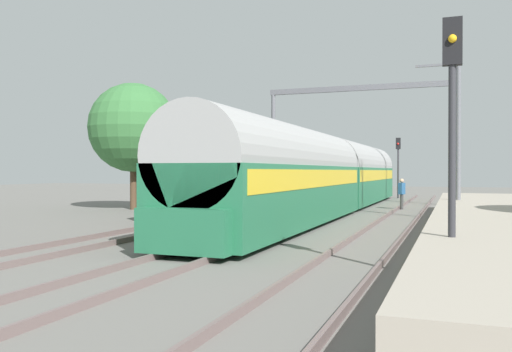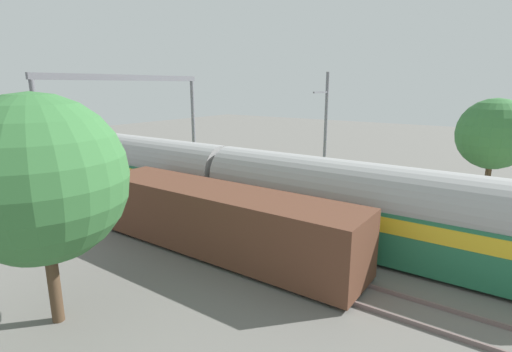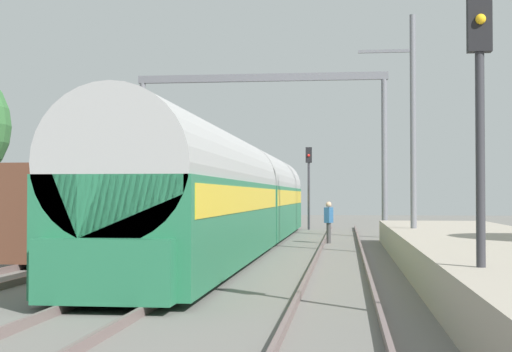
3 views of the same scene
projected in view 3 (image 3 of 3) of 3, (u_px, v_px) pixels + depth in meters
ground at (173, 280)px, 18.22m from camera, size 120.00×120.00×0.00m
track_far_west at (16, 274)px, 18.67m from camera, size 1.52×60.00×0.16m
track_west at (173, 276)px, 18.22m from camera, size 1.52×60.00×0.16m
track_east at (338, 278)px, 17.77m from camera, size 1.52×60.00×0.16m
platform at (493, 257)px, 19.33m from camera, size 4.40×28.00×0.90m
passenger_train at (238, 196)px, 29.29m from camera, size 2.93×32.85×3.82m
freight_car at (116, 210)px, 26.83m from camera, size 2.80×13.00×2.70m
person_crossing at (329, 218)px, 32.05m from camera, size 0.38×0.46×1.73m
railway_signal_near at (480, 113)px, 11.78m from camera, size 0.36×0.30×5.08m
railway_signal_far at (309, 177)px, 44.90m from camera, size 0.36×0.30×4.78m
catenary_gantry at (261, 121)px, 37.35m from camera, size 12.15×0.28×7.86m
catenary_pole_east_mid at (412, 130)px, 25.63m from camera, size 1.90×0.20×8.00m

